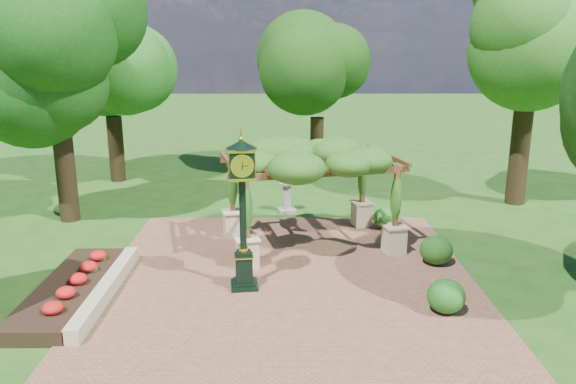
{
  "coord_description": "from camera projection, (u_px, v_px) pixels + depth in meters",
  "views": [
    {
      "loc": [
        -0.13,
        -12.6,
        6.2
      ],
      "look_at": [
        0.0,
        2.5,
        2.2
      ],
      "focal_mm": 35.0,
      "sensor_mm": 36.0,
      "label": 1
    }
  ],
  "objects": [
    {
      "name": "border_wall",
      "position": [
        107.0,
        289.0,
        14.16
      ],
      "size": [
        0.35,
        5.0,
        0.4
      ],
      "primitive_type": "cube",
      "color": "#C6B793",
      "rests_on": "ground"
    },
    {
      "name": "ground",
      "position": [
        289.0,
        305.0,
        13.76
      ],
      "size": [
        120.0,
        120.0,
        0.0
      ],
      "primitive_type": "plane",
      "color": "#1E4714",
      "rests_on": "ground"
    },
    {
      "name": "shrub_mid",
      "position": [
        436.0,
        250.0,
        16.11
      ],
      "size": [
        1.23,
        1.23,
        0.84
      ],
      "primitive_type": "ellipsoid",
      "rotation": [
        0.0,
        0.0,
        0.4
      ],
      "color": "#1C4914",
      "rests_on": "brick_plaza"
    },
    {
      "name": "pergola",
      "position": [
        311.0,
        161.0,
        17.17
      ],
      "size": [
        5.85,
        4.4,
        3.29
      ],
      "rotation": [
        0.0,
        0.0,
        0.24
      ],
      "color": "beige",
      "rests_on": "brick_plaza"
    },
    {
      "name": "shrub_front",
      "position": [
        446.0,
        296.0,
        13.2
      ],
      "size": [
        1.12,
        1.12,
        0.81
      ],
      "primitive_type": "ellipsoid",
      "rotation": [
        0.0,
        0.0,
        0.3
      ],
      "color": "#1C5919",
      "rests_on": "brick_plaza"
    },
    {
      "name": "shrub_back",
      "position": [
        385.0,
        218.0,
        19.27
      ],
      "size": [
        0.9,
        0.9,
        0.72
      ],
      "primitive_type": "ellipsoid",
      "rotation": [
        0.0,
        0.0,
        -0.14
      ],
      "color": "#215919",
      "rests_on": "brick_plaza"
    },
    {
      "name": "tree_north",
      "position": [
        318.0,
        73.0,
        26.7
      ],
      "size": [
        4.47,
        4.47,
        7.06
      ],
      "color": "#352515",
      "rests_on": "ground"
    },
    {
      "name": "pedestal_clock",
      "position": [
        242.0,
        201.0,
        14.07
      ],
      "size": [
        0.87,
        0.87,
        3.97
      ],
      "rotation": [
        0.0,
        0.0,
        0.12
      ],
      "color": "black",
      "rests_on": "brick_plaza"
    },
    {
      "name": "tree_west_far",
      "position": [
        109.0,
        64.0,
        24.93
      ],
      "size": [
        4.74,
        4.74,
        7.75
      ],
      "color": "black",
      "rests_on": "ground"
    },
    {
      "name": "brick_plaza",
      "position": [
        288.0,
        287.0,
        14.73
      ],
      "size": [
        10.0,
        12.0,
        0.04
      ],
      "primitive_type": "cube",
      "color": "brown",
      "rests_on": "ground"
    },
    {
      "name": "tree_east_far",
      "position": [
        533.0,
        22.0,
        20.76
      ],
      "size": [
        4.23,
        4.23,
        10.19
      ],
      "color": "#312313",
      "rests_on": "ground"
    },
    {
      "name": "flower_bed",
      "position": [
        71.0,
        290.0,
        14.16
      ],
      "size": [
        1.5,
        5.0,
        0.36
      ],
      "primitive_type": "cube",
      "color": "red",
      "rests_on": "ground"
    },
    {
      "name": "tree_west_near",
      "position": [
        54.0,
        54.0,
        18.88
      ],
      "size": [
        3.89,
        3.89,
        8.55
      ],
      "color": "#2F2113",
      "rests_on": "ground"
    },
    {
      "name": "sundial",
      "position": [
        287.0,
        199.0,
        21.27
      ],
      "size": [
        0.76,
        0.76,
        1.14
      ],
      "rotation": [
        0.0,
        0.0,
        0.24
      ],
      "color": "#9C9C94",
      "rests_on": "ground"
    }
  ]
}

